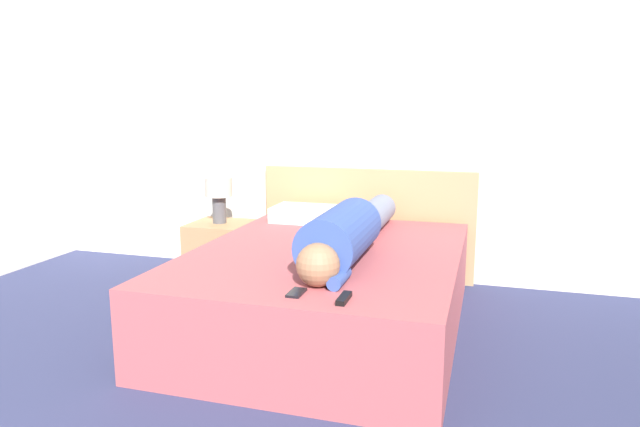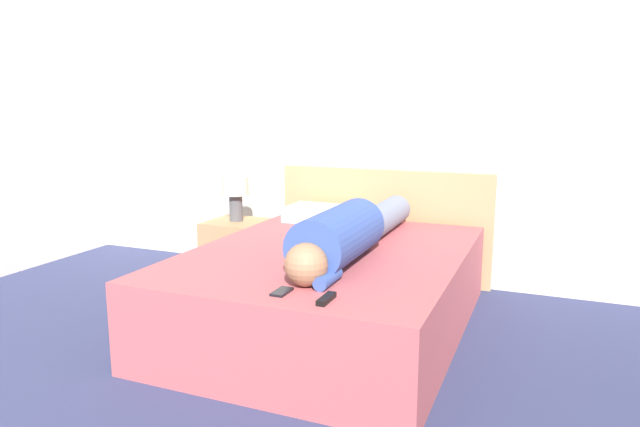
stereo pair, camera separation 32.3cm
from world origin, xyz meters
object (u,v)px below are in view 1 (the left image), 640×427
nightstand (221,252)px  person_lying (350,232)px  bed (327,289)px  tv_remote (344,298)px  table_lamp (219,193)px  cell_phone (296,293)px  pillow_near_headboard (306,214)px

nightstand → person_lying: (1.21, -0.75, 0.40)m
bed → person_lying: bearing=-20.9°
person_lying → tv_remote: (0.17, -0.80, -0.12)m
table_lamp → cell_phone: size_ratio=2.70×
nightstand → pillow_near_headboard: bearing=8.8°
nightstand → tv_remote: (1.39, -1.55, 0.28)m
table_lamp → pillow_near_headboard: (0.67, 0.10, -0.14)m
nightstand → pillow_near_headboard: size_ratio=0.95×
nightstand → tv_remote: bearing=-48.3°
bed → cell_phone: bearing=-83.9°
bed → pillow_near_headboard: (-0.40, 0.80, 0.30)m
table_lamp → bed: bearing=-33.2°
pillow_near_headboard → person_lying: bearing=-57.4°
table_lamp → pillow_near_headboard: size_ratio=0.73×
table_lamp → tv_remote: 2.09m
nightstand → cell_phone: 1.93m
bed → tv_remote: size_ratio=13.64×
person_lying → pillow_near_headboard: 1.02m
bed → nightstand: (-1.06, 0.70, -0.02)m
cell_phone → bed: bearing=96.1°
bed → cell_phone: size_ratio=15.73×
pillow_near_headboard → cell_phone: size_ratio=3.71×
table_lamp → person_lying: (1.21, -0.75, -0.06)m
nightstand → pillow_near_headboard: 0.75m
table_lamp → person_lying: table_lamp is taller
person_lying → tv_remote: 0.83m
nightstand → pillow_near_headboard: (0.67, 0.10, 0.32)m
bed → tv_remote: tv_remote is taller
bed → table_lamp: 1.35m
person_lying → table_lamp: bearing=148.2°
nightstand → person_lying: 1.48m
cell_phone → tv_remote: bearing=-7.3°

